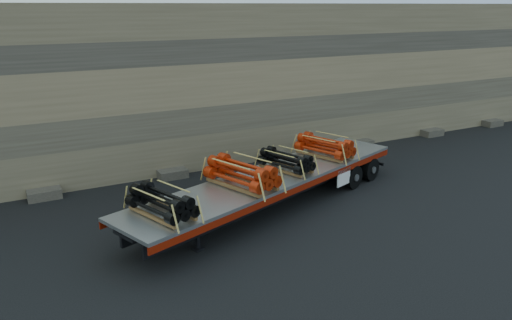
{
  "coord_description": "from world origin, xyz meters",
  "views": [
    {
      "loc": [
        -9.2,
        -14.35,
        6.91
      ],
      "look_at": [
        -1.03,
        0.97,
        1.52
      ],
      "focal_mm": 35.0,
      "sensor_mm": 36.0,
      "label": 1
    }
  ],
  "objects_px": {
    "bundle_midfront": "(242,174)",
    "bundle_front": "(162,203)",
    "trailer": "(272,191)",
    "bundle_rear": "(325,147)",
    "bundle_midrear": "(286,161)"
  },
  "relations": [
    {
      "from": "trailer",
      "to": "bundle_midfront",
      "type": "relative_size",
      "value": 5.01
    },
    {
      "from": "bundle_front",
      "to": "bundle_rear",
      "type": "xyz_separation_m",
      "value": [
        7.46,
        2.61,
        0.02
      ]
    },
    {
      "from": "bundle_midrear",
      "to": "bundle_midfront",
      "type": "bearing_deg",
      "value": 180.0
    },
    {
      "from": "trailer",
      "to": "bundle_rear",
      "type": "relative_size",
      "value": 5.56
    },
    {
      "from": "bundle_front",
      "to": "trailer",
      "type": "bearing_deg",
      "value": 0.0
    },
    {
      "from": "trailer",
      "to": "bundle_front",
      "type": "relative_size",
      "value": 5.79
    },
    {
      "from": "trailer",
      "to": "bundle_rear",
      "type": "height_order",
      "value": "bundle_rear"
    },
    {
      "from": "bundle_midrear",
      "to": "bundle_rear",
      "type": "distance_m",
      "value": 2.4
    },
    {
      "from": "bundle_midfront",
      "to": "bundle_midrear",
      "type": "height_order",
      "value": "bundle_midfront"
    },
    {
      "from": "bundle_front",
      "to": "bundle_rear",
      "type": "bearing_deg",
      "value": 0.0
    },
    {
      "from": "bundle_front",
      "to": "bundle_midrear",
      "type": "distance_m",
      "value": 5.51
    },
    {
      "from": "bundle_front",
      "to": "bundle_midfront",
      "type": "distance_m",
      "value": 3.23
    },
    {
      "from": "trailer",
      "to": "bundle_rear",
      "type": "distance_m",
      "value": 3.3
    },
    {
      "from": "trailer",
      "to": "bundle_front",
      "type": "distance_m",
      "value": 4.86
    },
    {
      "from": "bundle_midfront",
      "to": "bundle_front",
      "type": "bearing_deg",
      "value": -180.0
    }
  ]
}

